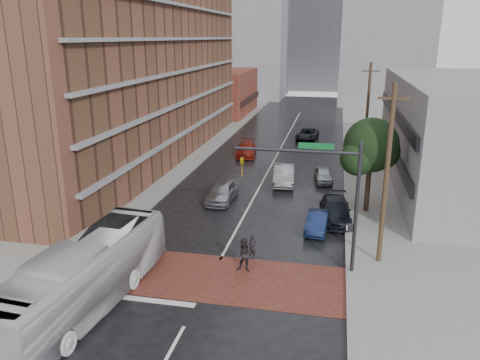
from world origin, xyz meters
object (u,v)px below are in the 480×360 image
at_px(pedestrian_a, 252,247).
at_px(car_parked_far, 323,175).
at_px(transit_bus, 83,277).
at_px(car_parked_mid, 335,210).
at_px(pedestrian_b, 245,255).
at_px(car_parked_near, 317,222).
at_px(car_travel_a, 222,192).
at_px(car_travel_b, 284,175).
at_px(car_travel_c, 246,149).
at_px(suv_travel, 307,134).

relative_size(pedestrian_a, car_parked_far, 0.43).
distance_m(transit_bus, car_parked_mid, 17.60).
height_order(pedestrian_a, pedestrian_b, pedestrian_b).
bearing_deg(pedestrian_a, car_parked_far, 95.44).
distance_m(car_parked_near, car_parked_far, 11.07).
height_order(pedestrian_b, car_travel_a, pedestrian_b).
relative_size(car_parked_near, car_parked_far, 1.04).
xyz_separation_m(pedestrian_a, car_parked_mid, (4.52, 7.00, -0.03)).
distance_m(transit_bus, pedestrian_a, 9.40).
bearing_deg(car_travel_a, car_travel_b, 54.61).
xyz_separation_m(car_travel_a, car_travel_b, (4.12, 5.41, 0.03)).
xyz_separation_m(pedestrian_a, car_travel_a, (-4.02, 9.25, 0.01)).
bearing_deg(car_parked_mid, car_travel_b, 116.47).
bearing_deg(car_parked_near, car_travel_c, 117.86).
relative_size(transit_bus, pedestrian_a, 7.62).
bearing_deg(car_parked_far, car_parked_near, -97.40).
relative_size(pedestrian_a, car_parked_mid, 0.30).
distance_m(pedestrian_b, suv_travel, 34.79).
height_order(car_travel_b, car_parked_near, car_travel_b).
xyz_separation_m(car_travel_a, car_parked_mid, (8.54, -2.25, -0.04)).
height_order(car_travel_c, suv_travel, car_travel_c).
height_order(pedestrian_a, car_parked_near, pedestrian_a).
bearing_deg(transit_bus, car_travel_b, 76.84).
bearing_deg(car_travel_b, pedestrian_a, -95.90).
relative_size(transit_bus, suv_travel, 2.37).
distance_m(transit_bus, car_travel_c, 30.42).
height_order(pedestrian_a, car_parked_mid, pedestrian_a).
bearing_deg(car_parked_far, transit_bus, -121.57).
bearing_deg(transit_bus, pedestrian_b, 42.30).
distance_m(car_travel_c, suv_travel, 11.11).
bearing_deg(car_parked_mid, car_travel_a, 161.73).
height_order(pedestrian_a, car_parked_far, pedestrian_a).
bearing_deg(car_parked_near, car_travel_a, 154.04).
distance_m(transit_bus, suv_travel, 40.55).
distance_m(car_parked_near, car_parked_mid, 2.31).
bearing_deg(car_parked_mid, transit_bus, -133.22).
relative_size(car_travel_a, car_travel_c, 0.94).
bearing_deg(car_travel_b, car_parked_far, 17.19).
bearing_deg(car_travel_a, car_travel_c, 95.59).
bearing_deg(transit_bus, car_travel_a, 84.98).
distance_m(car_travel_a, car_parked_mid, 8.83).
distance_m(transit_bus, pedestrian_b, 8.30).
relative_size(car_travel_c, car_parked_mid, 0.97).
xyz_separation_m(pedestrian_b, car_parked_far, (3.58, 17.52, -0.33)).
relative_size(pedestrian_b, suv_travel, 0.38).
bearing_deg(suv_travel, car_travel_b, -85.72).
relative_size(car_travel_a, car_parked_far, 1.28).
bearing_deg(car_travel_b, car_parked_mid, -65.53).
height_order(car_parked_near, car_parked_far, car_parked_near).
bearing_deg(pedestrian_a, car_parked_near, 72.99).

